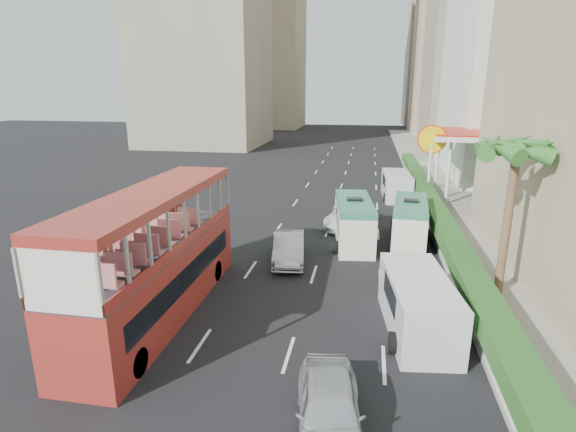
% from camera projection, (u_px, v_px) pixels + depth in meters
% --- Properties ---
extents(ground_plane, '(200.00, 200.00, 0.00)m').
position_uv_depth(ground_plane, '(308.00, 326.00, 17.18)').
color(ground_plane, black).
rests_on(ground_plane, ground).
extents(double_decker_bus, '(2.50, 11.00, 5.06)m').
position_uv_depth(double_decker_bus, '(157.00, 254.00, 17.51)').
color(double_decker_bus, maroon).
rests_on(double_decker_bus, ground).
extents(car_silver_lane_a, '(2.19, 4.65, 1.47)m').
position_uv_depth(car_silver_lane_a, '(289.00, 261.00, 23.71)').
color(car_silver_lane_a, silver).
rests_on(car_silver_lane_a, ground).
extents(van_asset, '(3.20, 5.47, 1.43)m').
position_uv_depth(van_asset, '(348.00, 226.00, 29.65)').
color(van_asset, silver).
rests_on(van_asset, ground).
extents(minibus_near, '(2.61, 6.00, 2.58)m').
position_uv_depth(minibus_near, '(354.00, 222.00, 26.12)').
color(minibus_near, silver).
rests_on(minibus_near, ground).
extents(minibus_far, '(2.30, 5.65, 2.45)m').
position_uv_depth(minibus_far, '(410.00, 222.00, 26.33)').
color(minibus_far, silver).
rests_on(minibus_far, ground).
extents(panel_van_near, '(2.74, 5.50, 2.11)m').
position_uv_depth(panel_van_near, '(418.00, 305.00, 16.62)').
color(panel_van_near, silver).
rests_on(panel_van_near, ground).
extents(panel_van_far, '(2.35, 5.31, 2.08)m').
position_uv_depth(panel_van_far, '(396.00, 186.00, 37.09)').
color(panel_van_far, silver).
rests_on(panel_van_far, ground).
extents(sidewalk, '(6.00, 120.00, 0.18)m').
position_uv_depth(sidewalk, '(448.00, 191.00, 39.29)').
color(sidewalk, '#99968C').
rests_on(sidewalk, ground).
extents(kerb_wall, '(0.30, 44.00, 1.00)m').
position_uv_depth(kerb_wall, '(432.00, 218.00, 29.19)').
color(kerb_wall, silver).
rests_on(kerb_wall, sidewalk).
extents(hedge, '(1.10, 44.00, 0.70)m').
position_uv_depth(hedge, '(433.00, 205.00, 28.96)').
color(hedge, '#2D6626').
rests_on(hedge, kerb_wall).
extents(palm_tree, '(0.36, 0.36, 6.40)m').
position_uv_depth(palm_tree, '(507.00, 223.00, 18.71)').
color(palm_tree, brown).
rests_on(palm_tree, sidewalk).
extents(shell_station, '(6.50, 8.00, 5.50)m').
position_uv_depth(shell_station, '(468.00, 165.00, 36.49)').
color(shell_station, silver).
rests_on(shell_station, ground).
extents(tower_far_a, '(14.00, 14.00, 44.00)m').
position_uv_depth(tower_far_a, '(455.00, 17.00, 85.88)').
color(tower_far_a, tan).
rests_on(tower_far_a, ground).
extents(tower_far_b, '(14.00, 14.00, 40.00)m').
position_uv_depth(tower_far_b, '(438.00, 40.00, 107.25)').
color(tower_far_b, gray).
rests_on(tower_far_b, ground).
extents(tower_left_b, '(16.00, 16.00, 46.00)m').
position_uv_depth(tower_left_b, '(266.00, 22.00, 99.83)').
color(tower_left_b, tan).
rests_on(tower_left_b, ground).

